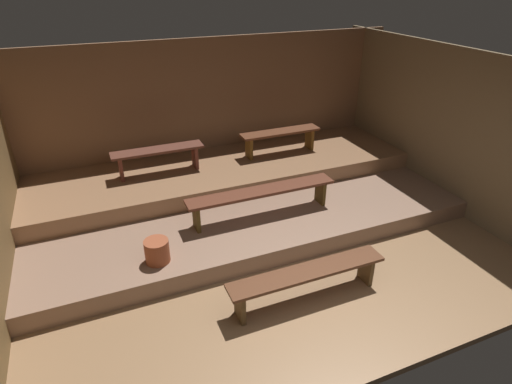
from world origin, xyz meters
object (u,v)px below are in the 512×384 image
bench_lower_center (262,194)px  pail_lower (157,251)px  bench_middle_right (280,136)px  bench_floor_center (307,276)px  bench_middle_left (158,154)px

bench_lower_center → pail_lower: bench_lower_center is taller
bench_middle_right → bench_lower_center: bearing=-124.0°
bench_middle_right → pail_lower: (-2.46, -1.86, -0.41)m
bench_lower_center → bench_middle_right: (0.93, 1.37, 0.23)m
bench_lower_center → bench_middle_right: size_ratio=1.53×
bench_floor_center → bench_middle_right: bench_middle_right is taller
bench_middle_right → pail_lower: bench_middle_right is taller
bench_middle_left → pail_lower: (-0.42, -1.86, -0.41)m
bench_floor_center → bench_middle_right: (1.03, 2.85, 0.48)m
bench_floor_center → pail_lower: (-1.43, 0.99, 0.07)m
bench_lower_center → pail_lower: 1.61m
bench_middle_left → pail_lower: bench_middle_left is taller
bench_floor_center → bench_middle_left: (-1.01, 2.85, 0.48)m
bench_middle_left → bench_middle_right: same height
bench_middle_left → pail_lower: size_ratio=4.79×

